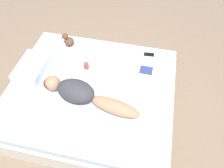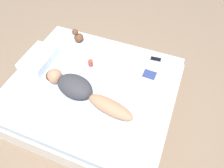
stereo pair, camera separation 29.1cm
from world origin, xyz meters
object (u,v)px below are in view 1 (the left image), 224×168
Objects in this scene: open_magazine at (145,77)px; coffee_mug at (86,66)px; person at (81,94)px; cell_phone at (149,54)px.

coffee_mug is (-0.02, 0.84, 0.05)m from open_magazine.
person is at bearing -169.33° from coffee_mug.
coffee_mug reaches higher than open_magazine.
open_magazine is 0.85m from coffee_mug.
coffee_mug is 0.64× the size of cell_phone.
coffee_mug is at bearing 113.67° from cell_phone.
person is 8.23× the size of cell_phone.
person is 12.89× the size of coffee_mug.
cell_phone is at bearing -60.84° from coffee_mug.
person reaches higher than coffee_mug.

